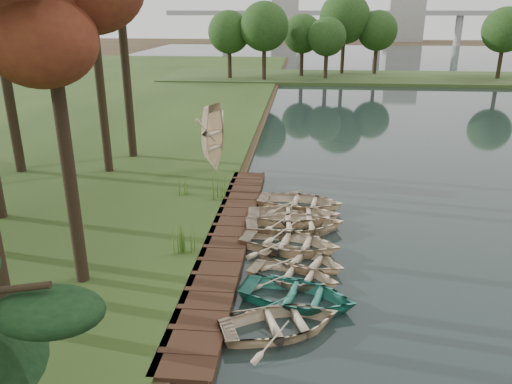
# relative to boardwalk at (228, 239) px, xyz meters

# --- Properties ---
(ground) EXTENTS (300.00, 300.00, 0.00)m
(ground) POSITION_rel_boardwalk_xyz_m (1.60, 0.00, -0.15)
(ground) COLOR #3D2F1D
(boardwalk) EXTENTS (1.60, 16.00, 0.30)m
(boardwalk) POSITION_rel_boardwalk_xyz_m (0.00, 0.00, 0.00)
(boardwalk) COLOR #341F14
(boardwalk) RESTS_ON ground
(peninsula) EXTENTS (50.00, 14.00, 0.45)m
(peninsula) POSITION_rel_boardwalk_xyz_m (9.60, 50.00, 0.08)
(peninsula) COLOR #344920
(peninsula) RESTS_ON ground
(far_trees) EXTENTS (45.60, 5.60, 8.80)m
(far_trees) POSITION_rel_boardwalk_xyz_m (6.27, 50.00, 6.28)
(far_trees) COLOR black
(far_trees) RESTS_ON peninsula
(bridge) EXTENTS (95.90, 4.00, 8.60)m
(bridge) POSITION_rel_boardwalk_xyz_m (13.91, 120.00, 6.93)
(bridge) COLOR #A5A5A0
(bridge) RESTS_ON ground
(building_a) EXTENTS (10.00, 8.00, 18.00)m
(building_a) POSITION_rel_boardwalk_xyz_m (31.60, 140.00, 8.85)
(building_a) COLOR #A5A5A0
(building_a) RESTS_ON ground
(building_b) EXTENTS (8.00, 8.00, 12.00)m
(building_b) POSITION_rel_boardwalk_xyz_m (-3.40, 145.00, 5.85)
(building_b) COLOR #A5A5A0
(building_b) RESTS_ON ground
(rowboat_0) EXTENTS (4.07, 3.51, 0.71)m
(rowboat_0) POSITION_rel_boardwalk_xyz_m (2.30, -5.59, 0.25)
(rowboat_0) COLOR beige
(rowboat_0) RESTS_ON water
(rowboat_1) EXTENTS (4.09, 3.35, 0.74)m
(rowboat_1) POSITION_rel_boardwalk_xyz_m (2.73, -4.14, 0.27)
(rowboat_1) COLOR teal
(rowboat_1) RESTS_ON water
(rowboat_2) EXTENTS (3.58, 3.02, 0.63)m
(rowboat_2) POSITION_rel_boardwalk_xyz_m (2.57, -2.85, 0.22)
(rowboat_2) COLOR beige
(rowboat_2) RESTS_ON water
(rowboat_3) EXTENTS (3.74, 3.31, 0.64)m
(rowboat_3) POSITION_rel_boardwalk_xyz_m (2.84, -1.72, 0.22)
(rowboat_3) COLOR beige
(rowboat_3) RESTS_ON water
(rowboat_4) EXTENTS (4.25, 3.45, 0.78)m
(rowboat_4) POSITION_rel_boardwalk_xyz_m (2.39, -0.54, 0.29)
(rowboat_4) COLOR beige
(rowboat_4) RESTS_ON water
(rowboat_5) EXTENTS (4.35, 3.37, 0.83)m
(rowboat_5) POSITION_rel_boardwalk_xyz_m (2.54, 1.13, 0.31)
(rowboat_5) COLOR beige
(rowboat_5) RESTS_ON water
(rowboat_6) EXTENTS (4.03, 2.99, 0.80)m
(rowboat_6) POSITION_rel_boardwalk_xyz_m (2.50, 2.10, 0.30)
(rowboat_6) COLOR beige
(rowboat_6) RESTS_ON water
(rowboat_7) EXTENTS (4.16, 3.23, 0.79)m
(rowboat_7) POSITION_rel_boardwalk_xyz_m (2.72, 3.68, 0.30)
(rowboat_7) COLOR beige
(rowboat_7) RESTS_ON water
(stored_rowboat) EXTENTS (4.35, 3.83, 0.75)m
(stored_rowboat) POSITION_rel_boardwalk_xyz_m (-1.93, 8.23, 0.52)
(stored_rowboat) COLOR beige
(stored_rowboat) RESTS_ON bank
(tree_2) EXTENTS (3.71, 3.71, 9.48)m
(tree_2) POSITION_rel_boardwalk_xyz_m (-4.15, -3.75, 7.95)
(tree_2) COLOR black
(tree_2) RESTS_ON bank
(reeds_0) EXTENTS (0.60, 0.60, 1.03)m
(reeds_0) POSITION_rel_boardwalk_xyz_m (-1.59, -1.71, 0.67)
(reeds_0) COLOR #3F661E
(reeds_0) RESTS_ON bank
(reeds_1) EXTENTS (0.60, 0.60, 0.97)m
(reeds_1) POSITION_rel_boardwalk_xyz_m (-1.17, -1.44, 0.63)
(reeds_1) COLOR #3F661E
(reeds_1) RESTS_ON bank
(reeds_2) EXTENTS (0.60, 0.60, 0.88)m
(reeds_2) POSITION_rel_boardwalk_xyz_m (-2.80, 4.39, 0.59)
(reeds_2) COLOR #3F661E
(reeds_2) RESTS_ON bank
(reeds_3) EXTENTS (0.60, 0.60, 1.13)m
(reeds_3) POSITION_rel_boardwalk_xyz_m (-1.00, 3.95, 0.72)
(reeds_3) COLOR #3F661E
(reeds_3) RESTS_ON bank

